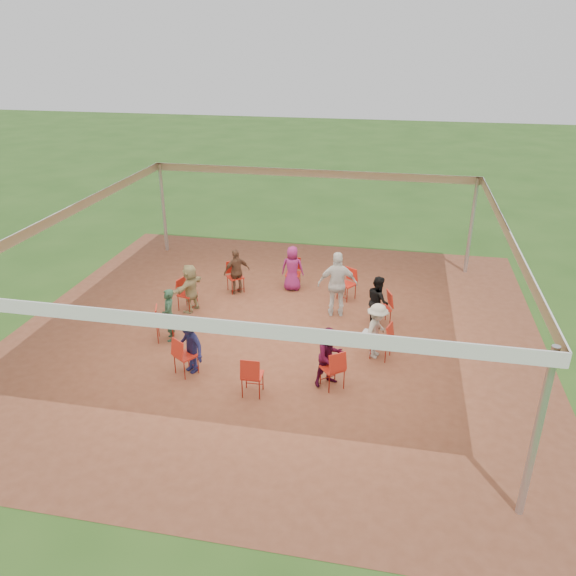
% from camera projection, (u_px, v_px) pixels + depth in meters
% --- Properties ---
extents(ground, '(80.00, 80.00, 0.00)m').
position_uv_depth(ground, '(276.00, 331.00, 14.15)').
color(ground, '#2A5119').
rests_on(ground, ground).
extents(dirt_patch, '(13.00, 13.00, 0.00)m').
position_uv_depth(dirt_patch, '(276.00, 331.00, 14.15)').
color(dirt_patch, brown).
rests_on(dirt_patch, ground).
extents(tent, '(10.33, 10.33, 3.00)m').
position_uv_depth(tent, '(276.00, 243.00, 13.18)').
color(tent, '#B2B2B7').
rests_on(tent, ground).
extents(chair_0, '(0.54, 0.52, 0.90)m').
position_uv_depth(chair_0, '(381.00, 340.00, 12.83)').
color(chair_0, red).
rests_on(chair_0, ground).
extents(chair_1, '(0.56, 0.55, 0.90)m').
position_uv_depth(chair_1, '(382.00, 308.00, 14.35)').
color(chair_1, red).
rests_on(chair_1, ground).
extents(chair_2, '(0.59, 0.60, 0.90)m').
position_uv_depth(chair_2, '(347.00, 284.00, 15.72)').
color(chair_2, red).
rests_on(chair_2, ground).
extents(chair_3, '(0.44, 0.46, 0.90)m').
position_uv_depth(chair_3, '(293.00, 274.00, 16.42)').
color(chair_3, red).
rests_on(chair_3, ground).
extents(chair_4, '(0.60, 0.61, 0.90)m').
position_uv_depth(chair_4, '(235.00, 277.00, 16.19)').
color(chair_4, red).
rests_on(chair_4, ground).
extents(chair_5, '(0.54, 0.52, 0.90)m').
position_uv_depth(chair_5, '(187.00, 294.00, 15.11)').
color(chair_5, red).
rests_on(chair_5, ground).
extents(chair_6, '(0.56, 0.55, 0.90)m').
position_uv_depth(chair_6, '(165.00, 323.00, 13.59)').
color(chair_6, red).
rests_on(chair_6, ground).
extents(chair_7, '(0.59, 0.60, 0.90)m').
position_uv_depth(chair_7, '(186.00, 356.00, 12.22)').
color(chair_7, red).
rests_on(chair_7, ground).
extents(chair_8, '(0.44, 0.46, 0.90)m').
position_uv_depth(chair_8, '(252.00, 375.00, 11.52)').
color(chair_8, red).
rests_on(chair_8, ground).
extents(chair_9, '(0.60, 0.61, 0.90)m').
position_uv_depth(chair_9, '(332.00, 369.00, 11.75)').
color(chair_9, red).
rests_on(chair_9, ground).
extents(person_seated_0, '(0.64, 0.94, 1.33)m').
position_uv_depth(person_seated_0, '(377.00, 331.00, 12.79)').
color(person_seated_0, '#B0AC9B').
rests_on(person_seated_0, ground).
extents(person_seated_1, '(0.57, 0.73, 1.33)m').
position_uv_depth(person_seated_1, '(378.00, 301.00, 14.24)').
color(person_seated_1, black).
rests_on(person_seated_1, ground).
extents(person_seated_2, '(0.66, 0.39, 1.33)m').
position_uv_depth(person_seated_2, '(292.00, 268.00, 16.22)').
color(person_seated_2, '#831D5B').
rests_on(person_seated_2, ground).
extents(person_seated_3, '(0.86, 0.79, 1.33)m').
position_uv_depth(person_seated_3, '(237.00, 272.00, 16.00)').
color(person_seated_3, brown).
rests_on(person_seated_3, ground).
extents(person_seated_4, '(0.78, 1.31, 1.33)m').
position_uv_depth(person_seated_4, '(190.00, 288.00, 14.97)').
color(person_seated_4, tan).
rests_on(person_seated_4, ground).
extents(person_seated_5, '(0.47, 0.56, 1.33)m').
position_uv_depth(person_seated_5, '(169.00, 315.00, 13.52)').
color(person_seated_5, '#244631').
rests_on(person_seated_5, ground).
extents(person_seated_6, '(0.95, 0.83, 1.33)m').
position_uv_depth(person_seated_6, '(190.00, 345.00, 12.21)').
color(person_seated_6, '#181941').
rests_on(person_seated_6, ground).
extents(person_seated_7, '(0.74, 0.69, 1.33)m').
position_uv_depth(person_seated_7, '(330.00, 357.00, 11.76)').
color(person_seated_7, '#440922').
rests_on(person_seated_7, ground).
extents(standing_person, '(1.11, 0.70, 1.77)m').
position_uv_depth(standing_person, '(338.00, 284.00, 14.63)').
color(standing_person, silver).
rests_on(standing_person, ground).
extents(cable_coil, '(0.43, 0.43, 0.03)m').
position_uv_depth(cable_coil, '(268.00, 333.00, 14.02)').
color(cable_coil, black).
rests_on(cable_coil, ground).
extents(laptop, '(0.34, 0.38, 0.22)m').
position_uv_depth(laptop, '(370.00, 331.00, 12.87)').
color(laptop, '#B7B7BC').
rests_on(laptop, ground).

